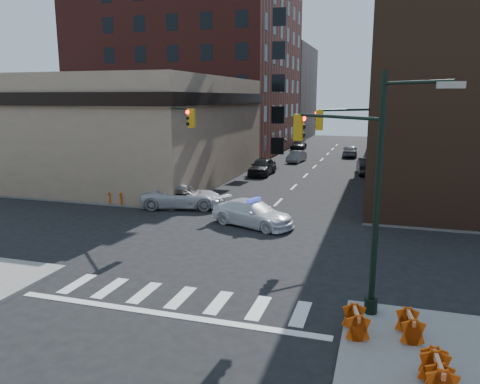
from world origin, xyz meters
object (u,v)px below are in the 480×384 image
Objects in this scene: pickup at (183,197)px; pedestrian_b at (160,183)px; parked_car_wfar at (297,157)px; barricade_se_a at (356,323)px; parked_car_enear at (367,166)px; barricade_nw_a at (142,194)px; parked_car_wnear at (262,166)px; police_car at (252,213)px; pedestrian_a at (153,187)px; barrel_road at (267,218)px; barrel_bank at (199,199)px.

pedestrian_b reaches higher than pickup.
barricade_se_a is at bearing -69.77° from parked_car_wfar.
parked_car_enear is 3.98× the size of barricade_nw_a.
parked_car_wfar is at bearing 81.67° from parked_car_wnear.
pedestrian_a is at bearing 84.76° from police_car.
pickup is 19.00m from barricade_se_a.
pedestrian_a reaches higher than parked_car_wfar.
parked_car_enear is 22.78m from barricade_nw_a.
parked_car_wnear is at bearing 12.64° from parked_car_enear.
parked_car_wfar reaches higher than barrel_road.
parked_car_wnear is at bearing 48.53° from pedestrian_b.
police_car is at bearing 16.97° from barricade_se_a.
barrel_bank is at bearing -40.81° from pedestrian_b.
police_car is 0.94× the size of pickup.
barrel_bank is (-5.83, 3.98, -0.04)m from barrel_road.
police_car is 6.41m from barrel_bank.
parked_car_wnear is 3.90× the size of barricade_nw_a.
pickup is at bearing -124.20° from barrel_bank.
police_car is 13.28m from barricade_se_a.
barricade_se_a is at bearing -42.14° from barricade_nw_a.
parked_car_wnear reaches higher than police_car.
barrel_road is 12.94m from barricade_se_a.
barricade_se_a is 21.90m from barricade_nw_a.
barrel_road is (3.23, -27.39, -0.15)m from parked_car_wfar.
pedestrian_a reaches higher than barricade_se_a.
parked_car_enear is at bearing 46.31° from pedestrian_a.
barricade_se_a is at bearing -53.63° from barrel_bank.
parked_car_wfar is (1.55, 9.76, -0.18)m from parked_car_wnear.
pedestrian_a is at bearing 34.72° from barricade_nw_a.
pedestrian_b is at bearing 35.88° from pickup.
parked_car_wnear is at bearing 33.18° from police_car.
barrel_bank is 4.20m from barricade_nw_a.
barricade_nw_a is at bearing -109.83° from parked_car_wnear.
pedestrian_b is (-2.82, 2.30, 0.38)m from pickup.
pickup reaches higher than barrel_road.
police_car is 9.89m from barricade_nw_a.
pedestrian_b reaches higher than pedestrian_a.
barrel_road is (9.36, -4.07, -0.56)m from pedestrian_a.
parked_car_wfar is at bearing -45.42° from parked_car_enear.
barrel_bank is at bearing 145.68° from barrel_road.
pedestrian_a is 2.01× the size of barrel_bank.
parked_car_wfar is at bearing 96.74° from barrel_road.
pedestrian_a is at bearing -111.36° from pedestrian_b.
barricade_se_a reaches higher than barrel_bank.
police_car is at bearing -53.07° from pedestrian_b.
pedestrian_b is at bearing 29.31° from barricade_se_a.
parked_car_enear is 2.49× the size of pedestrian_b.
pedestrian_a is (-2.82, 1.14, 0.30)m from pickup.
pickup is 21.30m from parked_car_enear.
pedestrian_b reaches higher than barricade_se_a.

